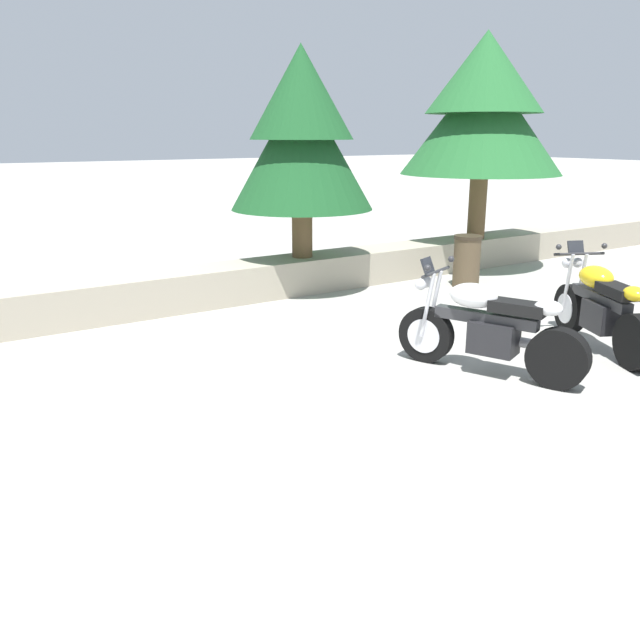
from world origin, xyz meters
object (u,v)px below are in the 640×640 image
Objects in this scene: motorcycle_white_centre at (487,329)px; motorcycle_yellow_far_right at (601,309)px; pine_tree_mid_left at (301,132)px; trash_bin at (467,261)px; pine_tree_mid_right at (484,107)px.

motorcycle_white_centre and motorcycle_yellow_far_right have the same top height.
motorcycle_white_centre is 0.61× the size of pine_tree_mid_left.
motorcycle_yellow_far_right is 0.60× the size of pine_tree_mid_left.
trash_bin is at bearing 71.58° from motorcycle_yellow_far_right.
motorcycle_yellow_far_right is 5.12m from pine_tree_mid_left.
motorcycle_white_centre is 6.44m from pine_tree_mid_right.
pine_tree_mid_left is at bearing 152.02° from trash_bin.
motorcycle_yellow_far_right reaches higher than trash_bin.
trash_bin is at bearing -27.98° from pine_tree_mid_left.
motorcycle_white_centre reaches higher than trash_bin.
pine_tree_mid_right reaches higher than motorcycle_yellow_far_right.
motorcycle_white_centre is at bearing 175.71° from motorcycle_yellow_far_right.
motorcycle_yellow_far_right is 5.56m from pine_tree_mid_right.
trash_bin is (1.08, 3.23, -0.05)m from motorcycle_yellow_far_right.
motorcycle_white_centre is at bearing -95.51° from pine_tree_mid_left.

